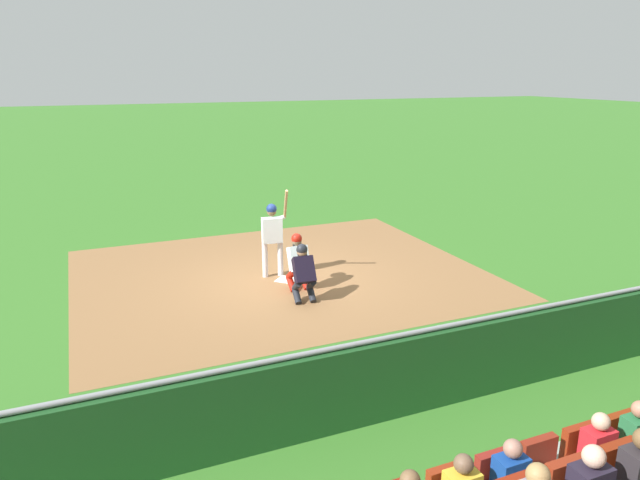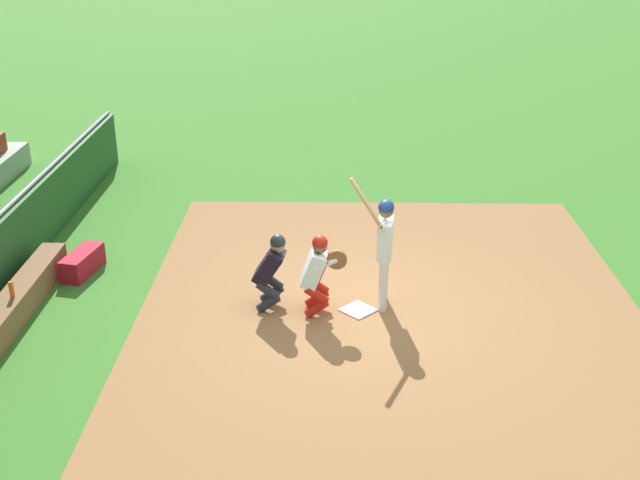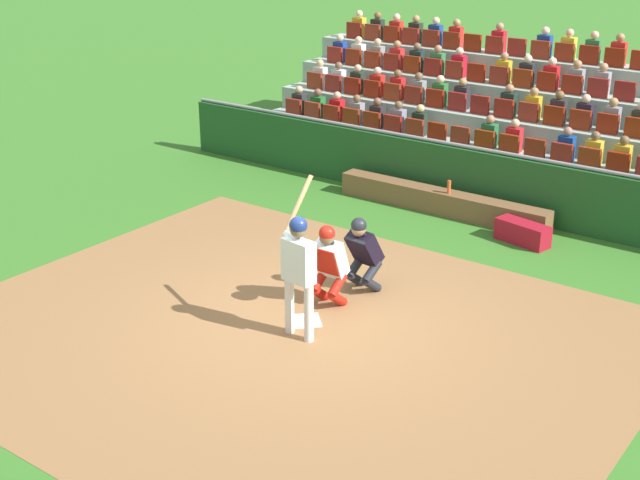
# 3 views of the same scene
# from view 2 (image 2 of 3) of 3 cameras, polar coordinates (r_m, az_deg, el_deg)

# --- Properties ---
(ground_plane) EXTENTS (160.00, 160.00, 0.00)m
(ground_plane) POSITION_cam_2_polar(r_m,az_deg,el_deg) (12.19, 2.78, -5.16)
(ground_plane) COLOR #367125
(infield_dirt_patch) EXTENTS (9.42, 7.79, 0.01)m
(infield_dirt_patch) POSITION_cam_2_polar(r_m,az_deg,el_deg) (12.21, 5.14, -5.15)
(infield_dirt_patch) COLOR olive
(infield_dirt_patch) RESTS_ON ground_plane
(home_plate_marker) EXTENTS (0.62, 0.62, 0.02)m
(home_plate_marker) POSITION_cam_2_polar(r_m,az_deg,el_deg) (12.18, 2.78, -5.09)
(home_plate_marker) COLOR white
(home_plate_marker) RESTS_ON infield_dirt_patch
(batter_at_plate) EXTENTS (0.58, 0.71, 2.18)m
(batter_at_plate) POSITION_cam_2_polar(r_m,az_deg,el_deg) (11.89, 4.71, -0.08)
(batter_at_plate) COLOR silver
(batter_at_plate) RESTS_ON ground_plane
(catcher_crouching) EXTENTS (0.46, 0.72, 1.30)m
(catcher_crouching) POSITION_cam_2_polar(r_m,az_deg,el_deg) (11.81, -0.19, -2.18)
(catcher_crouching) COLOR #AE1B0F
(catcher_crouching) RESTS_ON ground_plane
(home_plate_umpire) EXTENTS (0.50, 0.54, 1.25)m
(home_plate_umpire) POSITION_cam_2_polar(r_m,az_deg,el_deg) (11.99, -3.54, -2.02)
(home_plate_umpire) COLOR #20222A
(home_plate_umpire) RESTS_ON ground_plane
(dugout_bench) EXTENTS (4.34, 0.40, 0.44)m
(dugout_bench) POSITION_cam_2_polar(r_m,az_deg,el_deg) (12.46, -21.79, -5.15)
(dugout_bench) COLOR brown
(dugout_bench) RESTS_ON ground_plane
(water_bottle_on_bench) EXTENTS (0.07, 0.07, 0.25)m
(water_bottle_on_bench) POSITION_cam_2_polar(r_m,az_deg,el_deg) (12.43, -21.52, -3.37)
(water_bottle_on_bench) COLOR #D25426
(water_bottle_on_bench) RESTS_ON dugout_bench
(equipment_duffel_bag) EXTENTS (1.02, 0.55, 0.38)m
(equipment_duffel_bag) POSITION_cam_2_polar(r_m,az_deg,el_deg) (13.88, -16.90, -1.58)
(equipment_duffel_bag) COLOR maroon
(equipment_duffel_bag) RESTS_ON ground_plane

